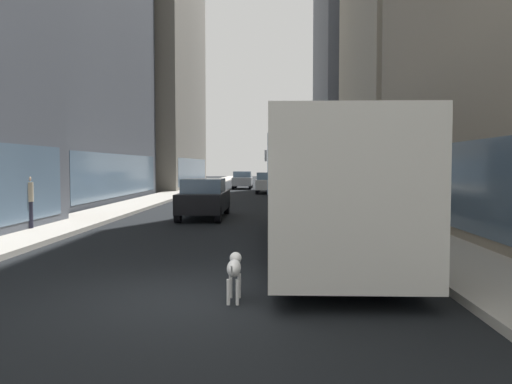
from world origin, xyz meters
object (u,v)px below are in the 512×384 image
object	(u,v)px
pedestrian_in_coat	(28,201)
car_black_suv	(204,198)
car_silver_sedan	(243,180)
dalmatian_dog	(234,268)
car_blue_hatchback	(285,179)
car_white_van	(268,183)
transit_bus	(320,180)

from	to	relation	value
pedestrian_in_coat	car_black_suv	bearing A→B (deg)	42.92
car_black_suv	car_silver_sedan	xyz separation A→B (m)	(0.00, 26.31, -0.00)
car_silver_sedan	pedestrian_in_coat	xyz separation A→B (m)	(-5.00, -30.96, 0.19)
car_black_suv	dalmatian_dog	distance (m)	12.69
car_blue_hatchback	car_white_van	world-z (taller)	same
dalmatian_dog	pedestrian_in_coat	xyz separation A→B (m)	(-7.18, 7.84, 0.50)
car_blue_hatchback	dalmatian_dog	size ratio (longest dim) A/B	4.62
car_silver_sedan	car_black_suv	bearing A→B (deg)	-90.00
car_black_suv	pedestrian_in_coat	xyz separation A→B (m)	(-5.00, -4.65, 0.19)
car_silver_sedan	dalmatian_dog	distance (m)	38.86
car_white_van	dalmatian_dog	distance (m)	31.54
transit_bus	car_black_suv	xyz separation A→B (m)	(-4.00, 7.57, -0.96)
car_black_suv	car_silver_sedan	distance (m)	26.31
car_silver_sedan	dalmatian_dog	world-z (taller)	car_silver_sedan
transit_bus	car_silver_sedan	bearing A→B (deg)	96.73
car_blue_hatchback	car_silver_sedan	bearing A→B (deg)	-144.36
car_white_van	pedestrian_in_coat	bearing A→B (deg)	-107.35
transit_bus	car_blue_hatchback	world-z (taller)	transit_bus
car_white_van	car_silver_sedan	world-z (taller)	same
pedestrian_in_coat	dalmatian_dog	bearing A→B (deg)	-47.50
car_white_van	car_silver_sedan	size ratio (longest dim) A/B	1.04
transit_bus	dalmatian_dog	size ratio (longest dim) A/B	11.98
transit_bus	car_white_van	xyz separation A→B (m)	(-1.60, 26.62, -0.96)
transit_bus	car_silver_sedan	world-z (taller)	transit_bus
car_black_suv	car_white_van	world-z (taller)	same
car_white_van	dalmatian_dog	bearing A→B (deg)	-90.40
car_black_suv	pedestrian_in_coat	distance (m)	6.83
car_blue_hatchback	car_silver_sedan	world-z (taller)	same
dalmatian_dog	pedestrian_in_coat	distance (m)	10.65
car_silver_sedan	transit_bus	bearing A→B (deg)	-83.27
car_black_suv	pedestrian_in_coat	size ratio (longest dim) A/B	2.59
dalmatian_dog	car_blue_hatchback	bearing A→B (deg)	87.50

